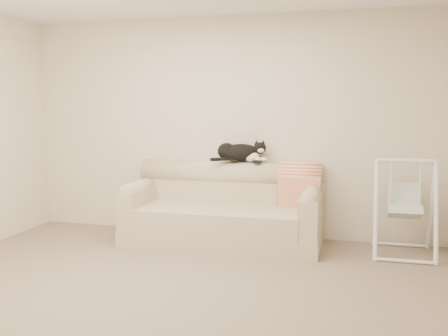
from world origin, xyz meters
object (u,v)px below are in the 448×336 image
tuxedo_cat (240,152)px  sofa (224,212)px  baby_swing (404,207)px  remote_b (256,162)px  remote_a (237,161)px

tuxedo_cat → sofa: bearing=-119.8°
sofa → baby_swing: bearing=-0.3°
sofa → baby_swing: 1.95m
remote_b → tuxedo_cat: size_ratio=0.25×
sofa → remote_b: (0.32, 0.21, 0.56)m
tuxedo_cat → baby_swing: size_ratio=0.63×
remote_a → sofa: bearing=-113.1°
remote_b → baby_swing: size_ratio=0.16×
remote_b → tuxedo_cat: (-0.19, 0.02, 0.11)m
remote_a → baby_swing: (1.84, -0.25, -0.40)m
baby_swing → remote_b: bearing=172.2°
remote_a → tuxedo_cat: size_ratio=0.27×
sofa → tuxedo_cat: tuxedo_cat is taller
remote_a → remote_b: bearing=-6.8°
remote_a → tuxedo_cat: (0.03, -0.00, 0.11)m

